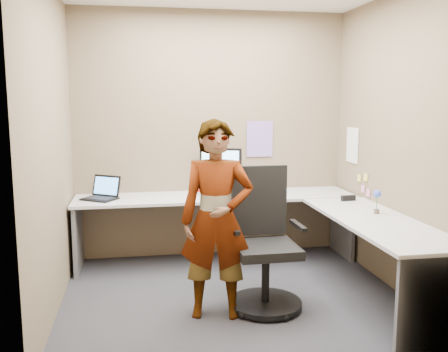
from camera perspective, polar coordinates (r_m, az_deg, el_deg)
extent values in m
plane|color=#242328|center=(4.60, 1.09, -13.51)|extent=(3.00, 3.00, 0.00)
plane|color=brown|center=(5.55, -1.46, 4.70)|extent=(3.00, 0.00, 3.00)
plane|color=brown|center=(4.79, 19.06, 3.59)|extent=(0.00, 2.70, 2.70)
plane|color=brown|center=(4.25, -19.16, 2.98)|extent=(0.00, 2.70, 2.70)
cube|color=#B0B0B0|center=(5.32, -0.91, -2.39)|extent=(2.96, 0.65, 0.03)
cube|color=#B0B0B0|center=(4.46, 17.00, -4.95)|extent=(0.65, 1.91, 0.03)
cube|color=#59595B|center=(5.37, -16.36, -6.64)|extent=(0.04, 0.60, 0.70)
cube|color=#59595B|center=(5.79, 13.36, -5.39)|extent=(0.04, 0.60, 0.70)
cube|color=#59595B|center=(3.81, 23.14, -13.38)|extent=(0.60, 0.04, 0.70)
cube|color=red|center=(5.41, -0.35, -1.72)|extent=(0.35, 0.31, 0.06)
cube|color=black|center=(5.40, -0.35, -1.35)|extent=(0.23, 0.20, 0.01)
cube|color=black|center=(5.41, -0.39, -0.64)|extent=(0.06, 0.06, 0.12)
cube|color=black|center=(5.38, -0.39, 1.58)|extent=(0.43, 0.23, 0.31)
cube|color=#8ECEF5|center=(5.36, -0.44, 1.56)|extent=(0.38, 0.18, 0.26)
cube|color=black|center=(5.24, -14.04, -2.55)|extent=(0.40, 0.38, 0.02)
cube|color=black|center=(5.31, -13.28, -1.08)|extent=(0.31, 0.24, 0.21)
cube|color=#468DDF|center=(5.31, -13.28, -1.08)|extent=(0.27, 0.20, 0.17)
cube|color=#B7B7BC|center=(5.30, -2.93, -2.02)|extent=(0.12, 0.08, 0.04)
sphere|color=#AE0B0B|center=(5.29, -2.91, -1.72)|extent=(0.04, 0.04, 0.04)
cone|color=white|center=(5.11, 0.21, -2.33)|extent=(0.10, 0.10, 0.06)
cube|color=black|center=(5.18, 14.02, -2.46)|extent=(0.15, 0.06, 0.05)
cylinder|color=brown|center=(4.67, 17.02, -3.89)|extent=(0.05, 0.05, 0.04)
cylinder|color=#338C3F|center=(4.66, 17.07, -2.81)|extent=(0.01, 0.01, 0.14)
sphere|color=blue|center=(4.64, 17.11, -1.96)|extent=(0.07, 0.07, 0.07)
cube|color=#846BB7|center=(5.65, 4.10, 4.24)|extent=(0.30, 0.01, 0.40)
cube|color=white|center=(5.60, 14.46, 3.43)|extent=(0.01, 0.28, 0.38)
cube|color=#F2E059|center=(5.32, 15.89, -0.15)|extent=(0.01, 0.07, 0.07)
cube|color=pink|center=(5.39, 15.60, -1.43)|extent=(0.01, 0.07, 0.07)
cube|color=pink|center=(5.28, 16.15, -1.87)|extent=(0.01, 0.07, 0.07)
cube|color=#F2E059|center=(5.46, 15.19, -0.22)|extent=(0.01, 0.07, 0.07)
cylinder|color=black|center=(4.34, 4.73, -14.29)|extent=(0.62, 0.62, 0.04)
cylinder|color=black|center=(4.25, 4.77, -11.29)|extent=(0.07, 0.07, 0.44)
cube|color=black|center=(4.18, 4.81, -8.32)|extent=(0.51, 0.51, 0.08)
cube|color=black|center=(4.32, 4.01, -2.79)|extent=(0.48, 0.06, 0.60)
cube|color=black|center=(4.07, 1.09, -6.04)|extent=(0.05, 0.33, 0.03)
cube|color=black|center=(4.21, 8.47, -5.62)|extent=(0.05, 0.33, 0.03)
imported|color=#999399|center=(3.98, -0.85, -5.00)|extent=(0.64, 0.47, 1.59)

